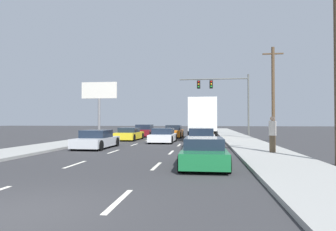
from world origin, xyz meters
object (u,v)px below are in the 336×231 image
Objects in this scene: utility_pole_mid at (273,92)px; pedestrian_near_corner at (272,134)px; car_silver at (96,140)px; traffic_signal_mast at (220,90)px; car_white at (163,136)px; car_yellow at (129,134)px; car_green at (204,153)px; roadside_billboard at (99,96)px; car_gray at (202,139)px; car_orange at (174,132)px; car_maroon at (145,131)px; box_truck at (203,117)px.

utility_pole_mid is 4.40× the size of pedestrian_near_corner.
car_silver is 15.97m from utility_pole_mid.
car_silver is 0.51× the size of traffic_signal_mast.
car_yellow is at bearing 144.10° from car_white.
car_green is at bearing -74.07° from car_white.
car_yellow is 14.90m from pedestrian_near_corner.
car_white is 10.54m from pedestrian_near_corner.
utility_pole_mid reaches higher than roadside_billboard.
car_silver reaches higher than car_white.
car_gray is (3.24, -4.14, 0.05)m from car_white.
car_silver is 10.91m from pedestrian_near_corner.
utility_pole_mid reaches higher than car_gray.
car_yellow is at bearing 89.83° from car_silver.
utility_pole_mid reaches higher than pedestrian_near_corner.
car_white is (-0.07, -7.47, -0.06)m from car_orange.
pedestrian_near_corner is (7.03, -7.84, 0.55)m from car_white.
car_orange is at bearing 74.15° from car_silver.
car_orange is 0.53× the size of traffic_signal_mast.
pedestrian_near_corner is (10.65, -2.32, 0.56)m from car_silver.
car_yellow is (-0.16, -6.08, -0.10)m from car_maroon.
car_silver is at bearing -105.85° from car_orange.
traffic_signal_mast is (5.20, 4.05, 4.93)m from car_orange.
box_truck reaches higher than car_orange.
roadside_billboard is 3.86× the size of pedestrian_near_corner.
car_maroon reaches higher than car_white.
pedestrian_near_corner is (10.46, -16.52, 0.46)m from car_maroon.
car_maroon is 0.58× the size of box_truck.
car_silver is 2.22× the size of pedestrian_near_corner.
traffic_signal_mast reaches higher than car_maroon.
box_truck is at bearing 170.60° from utility_pole_mid.
car_silver is at bearing -147.59° from utility_pole_mid.
car_silver is at bearing -126.32° from box_truck.
roadside_billboard reaches higher than car_green.
traffic_signal_mast is 17.36m from roadside_billboard.
traffic_signal_mast is at bearing -14.13° from roadside_billboard.
traffic_signal_mast reaches higher than roadside_billboard.
box_truck reaches higher than pedestrian_near_corner.
box_truck is at bearing 107.92° from pedestrian_near_corner.
pedestrian_near_corner is (3.77, -11.67, -1.03)m from box_truck.
utility_pole_mid reaches higher than car_orange.
car_yellow is 13.53m from traffic_signal_mast.
roadside_billboard is (-11.64, 8.28, 4.79)m from car_orange.
utility_pole_mid is (6.24, 6.95, 3.73)m from car_gray.
box_truck is 8.64m from traffic_signal_mast.
roadside_billboard reaches higher than car_orange.
car_white is at bearing -114.58° from traffic_signal_mast.
box_truck is 12.31m from pedestrian_near_corner.
box_truck is (6.87, 9.35, 1.58)m from car_silver.
car_silver is 1.05× the size of car_white.
car_orange is 0.57× the size of box_truck.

